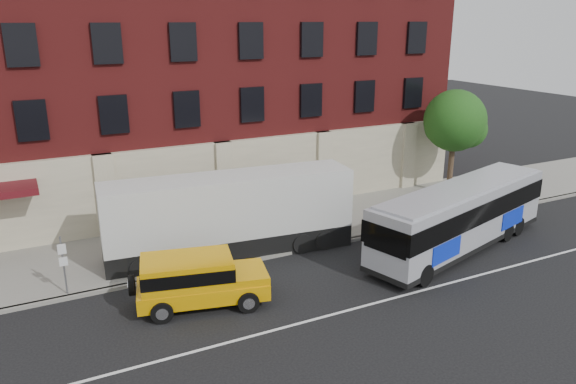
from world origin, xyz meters
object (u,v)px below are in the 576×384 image
street_tree (455,123)px  shipping_container (230,216)px  sign_pole (63,263)px  city_bus (461,215)px  yellow_suv (196,278)px

street_tree → shipping_container: (-14.94, -2.27, -2.59)m
shipping_container → street_tree: bearing=8.6°
sign_pole → street_tree: size_ratio=0.40×
shipping_container → sign_pole: bearing=-171.4°
street_tree → city_bus: 8.84m
city_bus → yellow_suv: size_ratio=2.20×
sign_pole → street_tree: (22.04, 3.34, 2.96)m
city_bus → yellow_suv: bearing=178.3°
street_tree → city_bus: bearing=-129.6°
street_tree → yellow_suv: bearing=-161.0°
yellow_suv → shipping_container: (2.83, 3.84, 0.71)m
yellow_suv → shipping_container: bearing=53.6°
yellow_suv → street_tree: bearing=19.0°
street_tree → city_bus: (-5.36, -6.48, -2.72)m
sign_pole → yellow_suv: bearing=-32.9°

